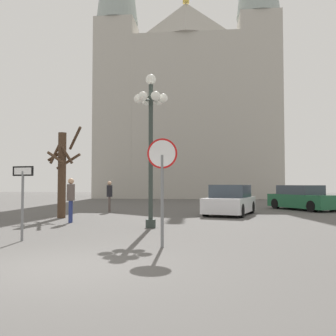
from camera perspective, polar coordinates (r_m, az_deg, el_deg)
ground_plane at (r=7.34m, az=-17.44°, el=-14.68°), size 120.00×120.00×0.00m
cathedral at (r=44.35m, az=3.11°, el=10.83°), size 20.24×13.70×39.98m
stop_sign at (r=9.13m, az=-0.90°, el=-0.45°), size 0.76×0.08×2.70m
one_way_arrow_sign at (r=10.89m, az=-21.62°, el=-3.46°), size 0.66×0.17×2.05m
street_lamp at (r=13.34m, az=-2.68°, el=6.98°), size 1.23×1.11×5.53m
bare_tree at (r=17.60m, az=-16.08°, el=-0.42°), size 1.61×1.54×4.20m
parked_car_near_green at (r=23.45m, az=20.08°, el=-4.43°), size 3.63×4.76×1.48m
parked_car_far_white at (r=18.91m, az=9.61°, el=-5.03°), size 2.98×4.38×1.51m
pedestrian_walking at (r=20.58m, az=-9.06°, el=-3.89°), size 0.32×0.32×1.71m
pedestrian_standing at (r=15.33m, az=-14.85°, el=-4.15°), size 0.32×0.32×1.79m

